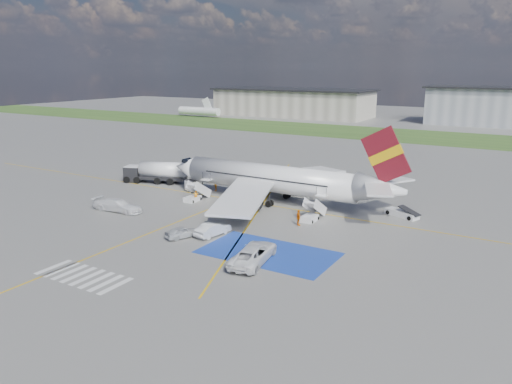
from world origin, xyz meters
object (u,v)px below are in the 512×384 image
at_px(car_silver_b, 213,229).
at_px(gpu_cart, 192,186).
at_px(van_white_a, 254,251).
at_px(airliner, 279,179).
at_px(van_white_b, 118,203).
at_px(car_silver_a, 182,232).
at_px(fuel_tanker, 156,174).
at_px(belt_loader, 402,214).

bearing_deg(car_silver_b, gpu_cart, -37.09).
bearing_deg(car_silver_b, van_white_a, 160.27).
bearing_deg(van_white_a, car_silver_b, -39.00).
xyz_separation_m(airliner, van_white_b, (-16.45, -14.88, -2.29)).
xyz_separation_m(car_silver_a, car_silver_b, (2.53, 2.44, 0.11)).
bearing_deg(fuel_tanker, gpu_cart, -30.28).
distance_m(gpu_cart, van_white_a, 30.27).
distance_m(van_white_a, van_white_b, 25.60).
bearing_deg(car_silver_a, van_white_b, 7.76).
height_order(fuel_tanker, van_white_a, fuel_tanker).
bearing_deg(gpu_cart, airliner, 24.03).
bearing_deg(airliner, fuel_tanker, 178.65).
bearing_deg(belt_loader, van_white_a, -87.71).
relative_size(belt_loader, car_silver_b, 1.06).
xyz_separation_m(fuel_tanker, belt_loader, (40.51, 1.68, -1.13)).
height_order(car_silver_b, van_white_b, van_white_b).
distance_m(fuel_tanker, car_silver_b, 29.29).
xyz_separation_m(airliner, gpu_cart, (-14.59, -1.22, -2.58)).
height_order(airliner, car_silver_a, airliner).
xyz_separation_m(airliner, car_silver_b, (0.29, -16.46, -2.62)).
xyz_separation_m(belt_loader, van_white_b, (-33.41, -17.11, 0.74)).
bearing_deg(car_silver_b, car_silver_a, 52.53).
height_order(van_white_a, van_white_b, van_white_a).
bearing_deg(gpu_cart, car_silver_a, -35.81).
xyz_separation_m(airliner, fuel_tanker, (-23.54, 0.55, -1.90)).
bearing_deg(airliner, car_silver_a, -96.76).
xyz_separation_m(gpu_cart, van_white_b, (-1.86, -13.66, 0.29)).
bearing_deg(car_silver_b, fuel_tanker, -26.92).
bearing_deg(van_white_a, car_silver_a, -21.08).
bearing_deg(belt_loader, gpu_cart, -151.22).
height_order(fuel_tanker, belt_loader, fuel_tanker).
distance_m(gpu_cart, belt_loader, 31.74).
bearing_deg(gpu_cart, van_white_b, -78.51).
xyz_separation_m(car_silver_a, van_white_b, (-14.21, 4.01, 0.44)).
distance_m(airliner, belt_loader, 17.38).
bearing_deg(van_white_a, van_white_b, -24.17).
bearing_deg(car_silver_a, fuel_tanker, -18.88).
height_order(fuel_tanker, van_white_b, fuel_tanker).
bearing_deg(gpu_cart, van_white_a, -21.20).
xyz_separation_m(fuel_tanker, car_silver_b, (23.83, -17.01, -0.72)).
distance_m(airliner, car_silver_b, 16.67).
distance_m(belt_loader, van_white_a, 24.62).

